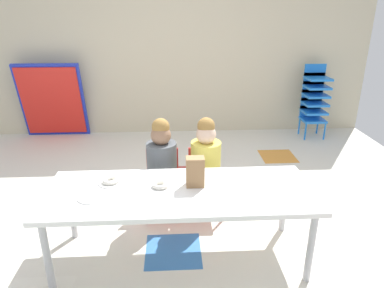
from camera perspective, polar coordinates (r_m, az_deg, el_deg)
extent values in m
cube|color=silver|center=(3.23, -3.12, -12.23)|extent=(5.79, 4.91, 0.02)
cube|color=#B24C47|center=(3.72, 10.98, -7.62)|extent=(0.43, 0.43, 0.00)
cube|color=#336BB2|center=(2.86, -3.07, -17.03)|extent=(0.43, 0.43, 0.00)
cube|color=orange|center=(4.61, 13.81, -1.94)|extent=(0.43, 0.43, 0.00)
cube|color=#B24C47|center=(4.01, -3.19, -4.98)|extent=(0.43, 0.43, 0.00)
cube|color=#336BB2|center=(3.64, 4.01, -7.94)|extent=(0.43, 0.43, 0.00)
cube|color=beige|center=(5.18, -3.56, 15.46)|extent=(5.79, 0.10, 2.50)
cube|color=white|center=(2.50, -1.99, -7.87)|extent=(1.90, 0.71, 0.04)
cylinder|color=#B2B2B7|center=(2.56, -22.56, -16.71)|extent=(0.05, 0.05, 0.54)
cylinder|color=#B2B2B7|center=(2.58, 18.80, -15.72)|extent=(0.05, 0.05, 0.54)
cylinder|color=#B2B2B7|center=(3.02, -19.09, -9.92)|extent=(0.05, 0.05, 0.54)
cylinder|color=#B2B2B7|center=(3.04, 14.81, -9.17)|extent=(0.05, 0.05, 0.54)
cube|color=red|center=(3.13, -4.81, -6.87)|extent=(0.32, 0.30, 0.03)
cube|color=red|center=(3.20, -4.83, -3.23)|extent=(0.29, 0.02, 0.30)
cylinder|color=#4C5156|center=(3.03, -4.94, -3.21)|extent=(0.30, 0.30, 0.38)
sphere|color=#8C664C|center=(2.94, -5.10, 1.42)|extent=(0.17, 0.17, 0.17)
sphere|color=olive|center=(2.92, -5.14, 2.79)|extent=(0.15, 0.15, 0.15)
cylinder|color=red|center=(3.10, -7.41, -10.49)|extent=(0.02, 0.02, 0.28)
cylinder|color=red|center=(3.09, -2.14, -10.41)|extent=(0.02, 0.02, 0.28)
cylinder|color=red|center=(3.32, -7.12, -8.13)|extent=(0.02, 0.02, 0.28)
cylinder|color=red|center=(3.32, -2.24, -8.05)|extent=(0.02, 0.02, 0.28)
cube|color=red|center=(3.14, 2.19, -6.71)|extent=(0.32, 0.30, 0.03)
cube|color=red|center=(3.21, 1.98, -3.08)|extent=(0.29, 0.02, 0.30)
cylinder|color=#D8C64C|center=(3.04, 2.25, -3.05)|extent=(0.33, 0.33, 0.38)
sphere|color=beige|center=(2.95, 2.32, 1.56)|extent=(0.17, 0.17, 0.17)
sphere|color=olive|center=(2.93, 2.32, 2.93)|extent=(0.15, 0.15, 0.15)
cylinder|color=red|center=(3.09, -0.25, -10.36)|extent=(0.02, 0.02, 0.28)
cylinder|color=red|center=(3.12, 4.98, -10.17)|extent=(0.02, 0.02, 0.28)
cylinder|color=red|center=(3.32, -0.49, -8.01)|extent=(0.02, 0.02, 0.28)
cylinder|color=red|center=(3.34, 4.36, -7.85)|extent=(0.02, 0.02, 0.28)
cube|color=blue|center=(5.37, 19.11, 3.75)|extent=(0.32, 0.30, 0.03)
cube|color=blue|center=(5.47, 18.69, 5.10)|extent=(0.30, 0.02, 0.18)
cube|color=blue|center=(5.34, 19.26, 4.98)|extent=(0.32, 0.30, 0.03)
cube|color=blue|center=(5.44, 18.84, 6.31)|extent=(0.30, 0.02, 0.18)
cube|color=blue|center=(5.31, 19.42, 6.22)|extent=(0.32, 0.30, 0.03)
cube|color=blue|center=(5.41, 18.99, 7.53)|extent=(0.30, 0.02, 0.18)
cube|color=blue|center=(5.28, 19.58, 7.47)|extent=(0.32, 0.30, 0.03)
cube|color=blue|center=(5.39, 19.15, 8.77)|extent=(0.30, 0.02, 0.18)
cube|color=blue|center=(5.26, 19.74, 8.74)|extent=(0.32, 0.30, 0.03)
cube|color=blue|center=(5.37, 19.30, 10.01)|extent=(0.30, 0.02, 0.18)
cube|color=blue|center=(5.23, 19.90, 10.01)|extent=(0.32, 0.30, 0.03)
cube|color=blue|center=(5.35, 19.46, 11.27)|extent=(0.30, 0.02, 0.18)
cylinder|color=blue|center=(5.24, 18.03, 1.97)|extent=(0.02, 0.02, 0.26)
cylinder|color=blue|center=(5.35, 20.83, 1.99)|extent=(0.02, 0.02, 0.26)
cylinder|color=blue|center=(5.47, 17.10, 2.88)|extent=(0.02, 0.02, 0.26)
cylinder|color=blue|center=(5.58, 19.80, 2.88)|extent=(0.02, 0.02, 0.26)
cube|color=#1E33BF|center=(5.39, -21.81, 6.54)|extent=(0.90, 0.28, 1.09)
cube|color=red|center=(5.36, -21.92, 6.45)|extent=(0.83, 0.23, 0.99)
cube|color=#9E754C|center=(2.50, 0.52, -4.55)|extent=(0.13, 0.09, 0.22)
cylinder|color=white|center=(2.65, -13.09, -6.17)|extent=(0.18, 0.18, 0.01)
cylinder|color=white|center=(2.49, -16.18, -8.36)|extent=(0.18, 0.18, 0.01)
torus|color=white|center=(2.64, -13.13, -5.77)|extent=(0.12, 0.12, 0.03)
torus|color=white|center=(2.54, -5.20, -6.61)|extent=(0.12, 0.12, 0.03)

